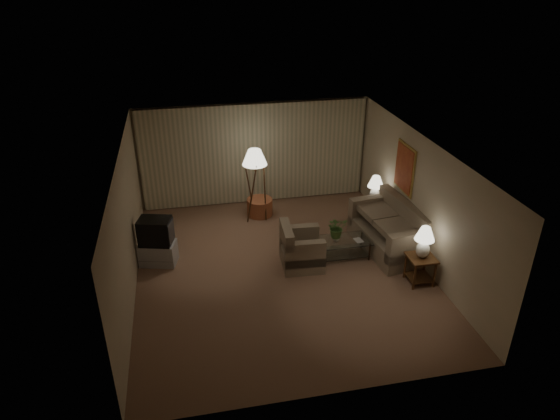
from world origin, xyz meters
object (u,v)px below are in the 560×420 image
object	(u,v)px
crt_tv	(155,231)
armchair	(302,250)
table_lamp_far	(375,187)
ottoman	(260,207)
side_table_far	(373,209)
vase	(336,238)
table_lamp_near	(424,240)
floor_lamp	(255,184)
coffee_table	(342,246)
side_table_near	(420,265)
tv_cabinet	(158,253)
sofa	(388,232)

from	to	relation	value
crt_tv	armchair	bearing A→B (deg)	1.72
table_lamp_far	ottoman	size ratio (longest dim) A/B	1.02
side_table_far	vase	xyz separation A→B (m)	(-1.38, -1.35, 0.09)
table_lamp_far	vase	world-z (taller)	table_lamp_far
table_lamp_near	floor_lamp	xyz separation A→B (m)	(-2.81, 3.41, -0.03)
crt_tv	coffee_table	bearing A→B (deg)	6.77
armchair	vase	size ratio (longest dim) A/B	6.26
side_table_near	table_lamp_near	world-z (taller)	table_lamp_near
armchair	floor_lamp	size ratio (longest dim) A/B	0.54
tv_cabinet	crt_tv	world-z (taller)	crt_tv
side_table_near	side_table_far	distance (m)	2.60
tv_cabinet	vase	distance (m)	3.87
ottoman	vase	distance (m)	2.71
table_lamp_far	tv_cabinet	bearing A→B (deg)	-171.21
floor_lamp	sofa	bearing A→B (deg)	-37.69
table_lamp_far	armchair	bearing A→B (deg)	-145.62
sofa	ottoman	distance (m)	3.40
side_table_near	coffee_table	distance (m)	1.76
crt_tv	vase	world-z (taller)	crt_tv
table_lamp_far	ottoman	world-z (taller)	table_lamp_far
armchair	ottoman	size ratio (longest dim) A/B	1.53
floor_lamp	table_lamp_near	bearing A→B (deg)	-50.47
sofa	side_table_near	world-z (taller)	sofa
table_lamp_near	crt_tv	xyz separation A→B (m)	(-5.20, 1.80, -0.21)
sofa	side_table_far	size ratio (longest dim) A/B	3.74
side_table_far	table_lamp_near	distance (m)	2.67
sofa	floor_lamp	bearing A→B (deg)	-134.24
sofa	armchair	xyz separation A→B (m)	(-2.03, -0.24, -0.07)
sofa	table_lamp_far	xyz separation A→B (m)	(0.15, 1.25, 0.55)
crt_tv	floor_lamp	world-z (taller)	floor_lamp
table_lamp_near	side_table_near	bearing A→B (deg)	-90.00
side_table_near	tv_cabinet	xyz separation A→B (m)	(-5.20, 1.80, -0.16)
side_table_near	vase	bearing A→B (deg)	137.85
side_table_near	table_lamp_near	xyz separation A→B (m)	(0.00, 0.00, 0.59)
crt_tv	tv_cabinet	bearing A→B (deg)	0.00
armchair	side_table_far	xyz separation A→B (m)	(2.18, 1.49, 0.02)
table_lamp_far	coffee_table	size ratio (longest dim) A/B	0.55
sofa	coffee_table	size ratio (longest dim) A/B	1.85
side_table_near	ottoman	distance (m)	4.50
side_table_far	coffee_table	distance (m)	1.83
tv_cabinet	floor_lamp	bearing A→B (deg)	48.58
armchair	table_lamp_near	size ratio (longest dim) A/B	1.47
coffee_table	side_table_far	bearing A→B (deg)	47.64
side_table_near	table_lamp_far	size ratio (longest dim) A/B	0.90
sofa	table_lamp_near	size ratio (longest dim) A/B	3.31
vase	coffee_table	bearing A→B (deg)	0.00
table_lamp_near	vase	xyz separation A→B (m)	(-1.38, 1.25, -0.51)
side_table_far	table_lamp_far	world-z (taller)	table_lamp_far
armchair	table_lamp_far	size ratio (longest dim) A/B	1.50
ottoman	vase	size ratio (longest dim) A/B	4.10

